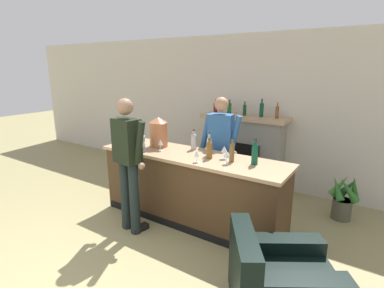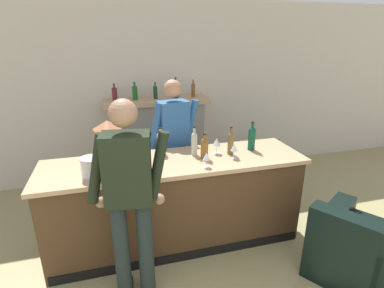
{
  "view_description": "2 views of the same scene",
  "coord_description": "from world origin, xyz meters",
  "px_view_note": "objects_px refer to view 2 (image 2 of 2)",
  "views": [
    {
      "loc": [
        2.41,
        -0.96,
        2.17
      ],
      "look_at": [
        0.07,
        2.59,
        1.07
      ],
      "focal_mm": 28.0,
      "sensor_mm": 36.0,
      "label": 1
    },
    {
      "loc": [
        -0.39,
        -0.47,
        2.2
      ],
      "look_at": [
        0.43,
        2.49,
        1.1
      ],
      "focal_mm": 28.0,
      "sensor_mm": 36.0,
      "label": 2
    }
  ],
  "objects_px": {
    "armchair_black": "(358,251)",
    "wine_bottle_rose_blush": "(161,142)",
    "wine_glass_by_dispenser": "(206,157)",
    "ice_bucket_steel": "(92,167)",
    "wine_glass_near_bucket": "(113,166)",
    "fireplace_stone": "(158,140)",
    "wine_glass_front_right": "(217,143)",
    "wine_glass_front_left": "(130,157)",
    "wine_bottle_cabernet_heavy": "(252,137)",
    "potted_plant_corner": "(269,157)",
    "wine_glass_mid_counter": "(234,148)",
    "person_customer": "(130,199)",
    "wine_bottle_merlot_tall": "(231,142)",
    "person_bartender": "(174,143)",
    "wine_bottle_chardonnay_pale": "(204,147)",
    "wine_bottle_burgundy_dark": "(194,143)",
    "copper_dispenser": "(109,142)"
  },
  "relations": [
    {
      "from": "person_bartender",
      "to": "wine_glass_by_dispenser",
      "type": "bearing_deg",
      "value": -81.31
    },
    {
      "from": "potted_plant_corner",
      "to": "ice_bucket_steel",
      "type": "bearing_deg",
      "value": -152.02
    },
    {
      "from": "ice_bucket_steel",
      "to": "wine_glass_by_dispenser",
      "type": "height_order",
      "value": "ice_bucket_steel"
    },
    {
      "from": "person_customer",
      "to": "wine_bottle_cabernet_heavy",
      "type": "bearing_deg",
      "value": 28.18
    },
    {
      "from": "wine_bottle_rose_blush",
      "to": "wine_glass_front_left",
      "type": "relative_size",
      "value": 1.72
    },
    {
      "from": "ice_bucket_steel",
      "to": "wine_bottle_chardonnay_pale",
      "type": "xyz_separation_m",
      "value": [
        1.12,
        0.14,
        0.03
      ]
    },
    {
      "from": "ice_bucket_steel",
      "to": "fireplace_stone",
      "type": "bearing_deg",
      "value": 63.89
    },
    {
      "from": "wine_bottle_chardonnay_pale",
      "to": "wine_glass_front_right",
      "type": "relative_size",
      "value": 1.55
    },
    {
      "from": "armchair_black",
      "to": "wine_bottle_rose_blush",
      "type": "xyz_separation_m",
      "value": [
        -1.67,
        1.21,
        0.86
      ]
    },
    {
      "from": "wine_bottle_rose_blush",
      "to": "wine_glass_front_right",
      "type": "distance_m",
      "value": 0.61
    },
    {
      "from": "wine_bottle_cabernet_heavy",
      "to": "wine_bottle_rose_blush",
      "type": "bearing_deg",
      "value": 170.73
    },
    {
      "from": "wine_glass_by_dispenser",
      "to": "ice_bucket_steel",
      "type": "bearing_deg",
      "value": 175.54
    },
    {
      "from": "wine_bottle_merlot_tall",
      "to": "wine_glass_front_left",
      "type": "bearing_deg",
      "value": -174.63
    },
    {
      "from": "wine_glass_front_right",
      "to": "wine_glass_front_left",
      "type": "bearing_deg",
      "value": -170.42
    },
    {
      "from": "wine_glass_front_left",
      "to": "wine_bottle_merlot_tall",
      "type": "bearing_deg",
      "value": 5.37
    },
    {
      "from": "wine_bottle_rose_blush",
      "to": "potted_plant_corner",
      "type": "bearing_deg",
      "value": 27.25
    },
    {
      "from": "ice_bucket_steel",
      "to": "wine_bottle_burgundy_dark",
      "type": "bearing_deg",
      "value": 14.28
    },
    {
      "from": "wine_bottle_rose_blush",
      "to": "wine_glass_near_bucket",
      "type": "xyz_separation_m",
      "value": [
        -0.52,
        -0.49,
        -0.02
      ]
    },
    {
      "from": "armchair_black",
      "to": "wine_bottle_cabernet_heavy",
      "type": "relative_size",
      "value": 3.57
    },
    {
      "from": "wine_glass_mid_counter",
      "to": "person_customer",
      "type": "bearing_deg",
      "value": -153.15
    },
    {
      "from": "fireplace_stone",
      "to": "person_customer",
      "type": "bearing_deg",
      "value": -104.26
    },
    {
      "from": "wine_bottle_merlot_tall",
      "to": "wine_bottle_chardonnay_pale",
      "type": "relative_size",
      "value": 1.13
    },
    {
      "from": "person_bartender",
      "to": "copper_dispenser",
      "type": "distance_m",
      "value": 0.97
    },
    {
      "from": "person_customer",
      "to": "copper_dispenser",
      "type": "xyz_separation_m",
      "value": [
        -0.13,
        0.78,
        0.22
      ]
    },
    {
      "from": "fireplace_stone",
      "to": "wine_bottle_chardonnay_pale",
      "type": "relative_size",
      "value": 6.01
    },
    {
      "from": "wine_bottle_cabernet_heavy",
      "to": "wine_bottle_rose_blush",
      "type": "height_order",
      "value": "wine_bottle_cabernet_heavy"
    },
    {
      "from": "potted_plant_corner",
      "to": "wine_bottle_cabernet_heavy",
      "type": "bearing_deg",
      "value": -128.83
    },
    {
      "from": "wine_glass_by_dispenser",
      "to": "wine_glass_near_bucket",
      "type": "height_order",
      "value": "wine_glass_near_bucket"
    },
    {
      "from": "armchair_black",
      "to": "wine_glass_front_left",
      "type": "relative_size",
      "value": 6.9
    },
    {
      "from": "wine_glass_mid_counter",
      "to": "wine_bottle_merlot_tall",
      "type": "bearing_deg",
      "value": 84.62
    },
    {
      "from": "wine_glass_front_left",
      "to": "wine_glass_front_right",
      "type": "height_order",
      "value": "wine_glass_front_right"
    },
    {
      "from": "wine_glass_front_left",
      "to": "wine_glass_front_right",
      "type": "distance_m",
      "value": 0.96
    },
    {
      "from": "fireplace_stone",
      "to": "wine_bottle_burgundy_dark",
      "type": "relative_size",
      "value": 5.17
    },
    {
      "from": "wine_glass_by_dispenser",
      "to": "wine_bottle_rose_blush",
      "type": "bearing_deg",
      "value": 126.62
    },
    {
      "from": "armchair_black",
      "to": "person_bartender",
      "type": "distance_m",
      "value": 2.27
    },
    {
      "from": "ice_bucket_steel",
      "to": "wine_bottle_merlot_tall",
      "type": "xyz_separation_m",
      "value": [
        1.43,
        0.18,
        0.04
      ]
    },
    {
      "from": "person_customer",
      "to": "wine_glass_near_bucket",
      "type": "relative_size",
      "value": 11.14
    },
    {
      "from": "person_bartender",
      "to": "wine_glass_front_left",
      "type": "distance_m",
      "value": 0.94
    },
    {
      "from": "ice_bucket_steel",
      "to": "wine_bottle_burgundy_dark",
      "type": "height_order",
      "value": "wine_bottle_burgundy_dark"
    },
    {
      "from": "armchair_black",
      "to": "wine_bottle_rose_blush",
      "type": "distance_m",
      "value": 2.24
    },
    {
      "from": "ice_bucket_steel",
      "to": "wine_glass_front_left",
      "type": "bearing_deg",
      "value": 12.65
    },
    {
      "from": "fireplace_stone",
      "to": "wine_glass_by_dispenser",
      "type": "height_order",
      "value": "fireplace_stone"
    },
    {
      "from": "ice_bucket_steel",
      "to": "wine_bottle_rose_blush",
      "type": "relative_size",
      "value": 0.68
    },
    {
      "from": "copper_dispenser",
      "to": "wine_glass_front_left",
      "type": "bearing_deg",
      "value": -45.55
    },
    {
      "from": "potted_plant_corner",
      "to": "person_bartender",
      "type": "bearing_deg",
      "value": -160.49
    },
    {
      "from": "wine_bottle_merlot_tall",
      "to": "wine_glass_front_right",
      "type": "height_order",
      "value": "wine_bottle_merlot_tall"
    },
    {
      "from": "ice_bucket_steel",
      "to": "wine_glass_near_bucket",
      "type": "xyz_separation_m",
      "value": [
        0.19,
        -0.09,
        0.02
      ]
    },
    {
      "from": "wine_glass_mid_counter",
      "to": "wine_glass_near_bucket",
      "type": "xyz_separation_m",
      "value": [
        -1.23,
        -0.14,
        -0.0
      ]
    },
    {
      "from": "potted_plant_corner",
      "to": "wine_bottle_rose_blush",
      "type": "height_order",
      "value": "wine_bottle_rose_blush"
    },
    {
      "from": "armchair_black",
      "to": "wine_bottle_chardonnay_pale",
      "type": "distance_m",
      "value": 1.79
    }
  ]
}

